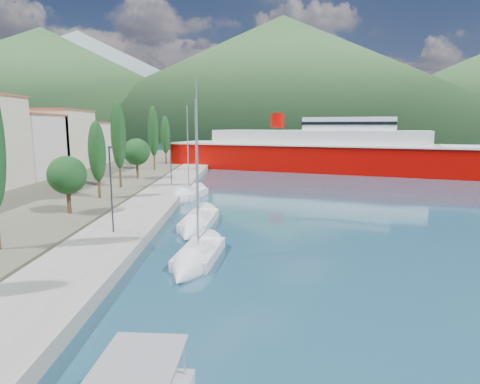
{
  "coord_description": "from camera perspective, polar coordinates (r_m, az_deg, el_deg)",
  "views": [
    {
      "loc": [
        0.18,
        -14.76,
        8.28
      ],
      "look_at": [
        0.0,
        14.0,
        3.5
      ],
      "focal_mm": 30.0,
      "sensor_mm": 36.0,
      "label": 1
    }
  ],
  "objects": [
    {
      "name": "ground",
      "position": [
        135.01,
        0.28,
        5.93
      ],
      "size": [
        1400.0,
        1400.0,
        0.0
      ],
      "primitive_type": "plane",
      "color": "navy"
    },
    {
      "name": "quay",
      "position": [
        42.52,
        -12.12,
        -1.46
      ],
      "size": [
        5.0,
        88.0,
        0.8
      ],
      "primitive_type": "cube",
      "color": "gray",
      "rests_on": "ground"
    },
    {
      "name": "hills_far",
      "position": [
        652.11,
        13.07,
        15.29
      ],
      "size": [
        1480.0,
        900.0,
        180.0
      ],
      "color": "slate",
      "rests_on": "ground"
    },
    {
      "name": "hills_near",
      "position": [
        401.52,
        14.97,
        14.98
      ],
      "size": [
        1010.0,
        520.0,
        115.0
      ],
      "color": "#31552B",
      "rests_on": "ground"
    },
    {
      "name": "tree_row",
      "position": [
        49.83,
        -17.44,
        6.18
      ],
      "size": [
        3.79,
        64.55,
        11.01
      ],
      "color": "#47301E",
      "rests_on": "land_strip"
    },
    {
      "name": "lamp_posts",
      "position": [
        30.51,
        -17.16,
        1.11
      ],
      "size": [
        0.15,
        44.04,
        6.06
      ],
      "color": "#2D2D33",
      "rests_on": "quay"
    },
    {
      "name": "sailboat_near",
      "position": [
        24.01,
        -6.87,
        -10.07
      ],
      "size": [
        3.3,
        7.69,
        10.69
      ],
      "color": "silver",
      "rests_on": "ground"
    },
    {
      "name": "sailboat_mid",
      "position": [
        32.16,
        -6.5,
        -4.97
      ],
      "size": [
        3.09,
        9.1,
        12.86
      ],
      "color": "silver",
      "rests_on": "ground"
    },
    {
      "name": "sailboat_far",
      "position": [
        45.42,
        -8.03,
        -0.75
      ],
      "size": [
        4.42,
        8.22,
        11.53
      ],
      "color": "silver",
      "rests_on": "ground"
    },
    {
      "name": "ferry",
      "position": [
        76.14,
        11.06,
        5.59
      ],
      "size": [
        56.6,
        31.84,
        11.16
      ],
      "color": "#A90300",
      "rests_on": "ground"
    }
  ]
}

